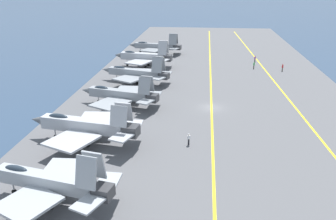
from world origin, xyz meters
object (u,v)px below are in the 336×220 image
(parked_jet_sixth, at_px, (144,57))
(parked_jet_second, at_px, (49,181))
(parked_jet_seventh, at_px, (156,46))
(crew_red_vest, at_px, (283,67))
(parked_jet_fourth, at_px, (120,94))
(parked_jet_third, at_px, (85,126))
(crew_purple_vest, at_px, (255,59))
(crew_green_vest, at_px, (254,65))
(parked_jet_fifth, at_px, (136,73))
(crew_white_vest, at_px, (189,139))

(parked_jet_sixth, bearing_deg, parked_jet_second, -179.81)
(parked_jet_sixth, height_order, parked_jet_seventh, parked_jet_sixth)
(crew_red_vest, bearing_deg, parked_jet_fourth, 130.19)
(parked_jet_sixth, distance_m, parked_jet_seventh, 17.28)
(parked_jet_third, distance_m, parked_jet_seventh, 62.42)
(parked_jet_seventh, relative_size, crew_purple_vest, 9.49)
(parked_jet_third, height_order, parked_jet_sixth, parked_jet_sixth)
(parked_jet_sixth, relative_size, crew_green_vest, 8.74)
(crew_red_vest, bearing_deg, parked_jet_third, 141.24)
(parked_jet_fifth, xyz_separation_m, parked_jet_sixth, (14.59, 0.74, 0.46))
(parked_jet_sixth, distance_m, crew_purple_vest, 30.65)
(parked_jet_fourth, relative_size, crew_purple_vest, 8.72)
(parked_jet_second, height_order, crew_purple_vest, parked_jet_second)
(parked_jet_second, xyz_separation_m, crew_green_vest, (60.33, -27.94, -1.54))
(parked_jet_fifth, xyz_separation_m, crew_red_vest, (13.73, -34.12, -1.26))
(parked_jet_seventh, bearing_deg, crew_white_vest, -168.07)
(parked_jet_fourth, height_order, parked_jet_sixth, parked_jet_sixth)
(parked_jet_third, relative_size, parked_jet_fifth, 1.02)
(parked_jet_fifth, height_order, parked_jet_seventh, parked_jet_fifth)
(parked_jet_fifth, distance_m, parked_jet_sixth, 14.62)
(parked_jet_third, bearing_deg, parked_jet_seventh, -1.33)
(parked_jet_fifth, relative_size, parked_jet_sixth, 1.05)
(parked_jet_third, bearing_deg, parked_jet_fourth, -5.28)
(parked_jet_fifth, bearing_deg, parked_jet_fourth, 179.99)
(parked_jet_third, bearing_deg, parked_jet_sixth, -0.87)
(parked_jet_fourth, xyz_separation_m, parked_jet_sixth, (29.69, 0.74, 0.50))
(crew_red_vest, bearing_deg, crew_white_vest, 154.16)
(parked_jet_second, height_order, parked_jet_fourth, parked_jet_second)
(parked_jet_fifth, height_order, crew_green_vest, parked_jet_fifth)
(parked_jet_third, relative_size, crew_white_vest, 9.46)
(crew_white_vest, bearing_deg, parked_jet_second, 137.68)
(parked_jet_second, distance_m, parked_jet_fourth, 29.63)
(parked_jet_third, bearing_deg, crew_green_vest, -31.98)
(parked_jet_third, xyz_separation_m, crew_purple_vest, (53.83, -30.03, -1.67))
(crew_red_vest, distance_m, crew_green_vest, 6.98)
(crew_purple_vest, bearing_deg, parked_jet_fifth, 129.14)
(parked_jet_fourth, relative_size, parked_jet_seventh, 0.92)
(parked_jet_fifth, xyz_separation_m, crew_green_vest, (15.61, -27.39, -1.28))
(parked_jet_second, bearing_deg, parked_jet_sixth, 0.19)
(parked_jet_seventh, bearing_deg, parked_jet_fifth, 179.96)
(crew_green_vest, xyz_separation_m, crew_white_vest, (-45.40, 14.35, -0.01))
(parked_jet_third, xyz_separation_m, crew_green_vest, (46.16, -28.82, -1.65))
(crew_green_vest, bearing_deg, crew_white_vest, 162.46)
(parked_jet_third, height_order, parked_jet_seventh, parked_jet_third)
(parked_jet_second, xyz_separation_m, parked_jet_sixth, (59.32, 0.19, 0.19))
(parked_jet_fifth, distance_m, crew_purple_vest, 36.90)
(crew_purple_vest, bearing_deg, crew_green_vest, 171.07)
(crew_purple_vest, bearing_deg, crew_red_vest, -149.97)
(parked_jet_second, xyz_separation_m, parked_jet_fifth, (44.73, -0.55, -0.27))
(parked_jet_fifth, relative_size, parked_jet_seventh, 0.98)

